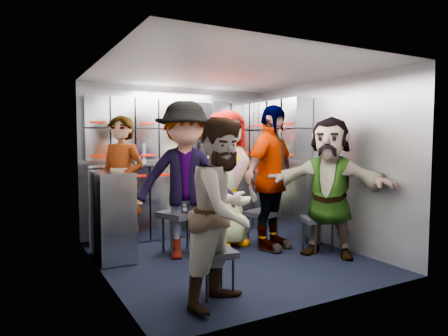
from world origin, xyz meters
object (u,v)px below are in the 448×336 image
attendant_arc_c (226,178)px  attendant_arc_e (329,186)px  jump_seat_near_right (318,221)px  attendant_standing (121,186)px  jump_seat_near_left (214,255)px  jump_seat_mid_right (263,215)px  attendant_arc_b (185,180)px  jump_seat_mid_left (180,216)px  attendant_arc_a (224,212)px  attendant_arc_d (271,178)px  jump_seat_center (220,216)px

attendant_arc_c → attendant_arc_e: size_ratio=1.06×
jump_seat_near_right → attendant_standing: 2.36m
jump_seat_near_left → attendant_arc_c: (0.89, 1.39, 0.50)m
jump_seat_mid_right → attendant_arc_b: attendant_arc_b is taller
jump_seat_near_right → jump_seat_near_left: bearing=-160.1°
jump_seat_mid_left → jump_seat_near_right: (1.48, -0.73, -0.08)m
attendant_arc_b → attendant_arc_e: size_ratio=1.10×
attendant_standing → jump_seat_near_left: bearing=-26.0°
attendant_arc_b → attendant_arc_e: attendant_arc_b is taller
attendant_standing → attendant_arc_a: attendant_standing is taller
jump_seat_mid_left → jump_seat_near_left: bearing=-99.8°
attendant_arc_b → attendant_arc_c: (0.65, 0.22, -0.03)m
attendant_arc_a → attendant_arc_e: size_ratio=0.94×
attendant_arc_e → jump_seat_mid_right: bearing=176.1°
jump_seat_near_right → attendant_arc_e: bearing=-90.0°
jump_seat_near_right → attendant_arc_d: 0.76m
attendant_standing → attendant_arc_d: (1.67, -0.62, 0.07)m
jump_seat_near_left → attendant_arc_e: bearing=14.4°
jump_seat_near_left → jump_seat_mid_right: 1.73m
attendant_arc_b → jump_seat_near_right: bearing=-1.7°
attendant_arc_a → attendant_arc_e: bearing=-10.3°
jump_seat_near_left → attendant_standing: 1.71m
attendant_standing → attendant_arc_e: 2.40m
attendant_arc_b → attendant_arc_e: (1.48, -0.73, -0.08)m
jump_seat_mid_left → attendant_arc_c: attendant_arc_c is taller
jump_seat_near_right → attendant_arc_b: bearing=159.7°
attendant_arc_d → attendant_standing: bearing=134.7°
attendant_standing → attendant_arc_c: size_ratio=0.95×
jump_seat_center → attendant_arc_a: 2.00m
jump_seat_mid_right → jump_seat_near_right: size_ratio=1.05×
jump_seat_center → attendant_arc_b: size_ratio=0.23×
attendant_arc_b → attendant_arc_e: bearing=-7.5°
attendant_arc_c → attendant_standing: bearing=159.0°
jump_seat_mid_right → attendant_arc_a: attendant_arc_a is taller
jump_seat_near_right → jump_seat_mid_left: bearing=153.8°
attendant_arc_c → jump_seat_mid_right: bearing=-41.3°
jump_seat_near_left → attendant_arc_d: attendant_arc_d is taller
jump_seat_mid_left → attendant_arc_d: bearing=-19.4°
jump_seat_center → attendant_arc_e: size_ratio=0.25×
jump_seat_mid_left → attendant_arc_b: (-0.00, -0.18, 0.44)m
attendant_arc_d → attendant_arc_e: (0.43, -0.54, -0.08)m
jump_seat_near_left → attendant_standing: size_ratio=0.25×
jump_seat_near_left → attendant_arc_a: attendant_arc_a is taller
jump_seat_mid_left → jump_seat_center: jump_seat_mid_left is taller
attendant_arc_b → attendant_arc_d: (1.05, -0.19, -0.00)m
jump_seat_near_left → jump_seat_mid_right: bearing=42.1°
jump_seat_center → attendant_arc_c: size_ratio=0.24×
attendant_standing → attendant_arc_e: bearing=21.6°
attendant_arc_d → attendant_arc_e: size_ratio=1.10×
jump_seat_mid_left → attendant_arc_a: (-0.23, -1.53, 0.32)m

